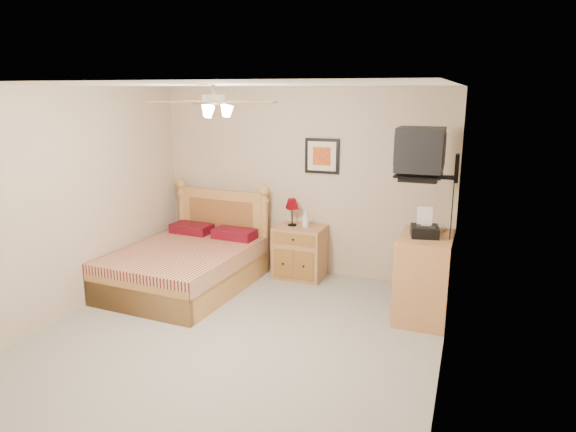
# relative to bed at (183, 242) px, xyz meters

# --- Properties ---
(floor) EXTENTS (4.50, 4.50, 0.00)m
(floor) POSITION_rel_bed_xyz_m (1.20, -1.12, -0.61)
(floor) COLOR gray
(floor) RESTS_ON ground
(ceiling) EXTENTS (4.00, 4.50, 0.04)m
(ceiling) POSITION_rel_bed_xyz_m (1.20, -1.12, 1.89)
(ceiling) COLOR white
(ceiling) RESTS_ON ground
(wall_back) EXTENTS (4.00, 0.04, 2.50)m
(wall_back) POSITION_rel_bed_xyz_m (1.20, 1.13, 0.64)
(wall_back) COLOR #BFA88D
(wall_back) RESTS_ON ground
(wall_front) EXTENTS (4.00, 0.04, 2.50)m
(wall_front) POSITION_rel_bed_xyz_m (1.20, -3.37, 0.64)
(wall_front) COLOR #BFA88D
(wall_front) RESTS_ON ground
(wall_left) EXTENTS (0.04, 4.50, 2.50)m
(wall_left) POSITION_rel_bed_xyz_m (-0.80, -1.12, 0.64)
(wall_left) COLOR #BFA88D
(wall_left) RESTS_ON ground
(wall_right) EXTENTS (0.04, 4.50, 2.50)m
(wall_right) POSITION_rel_bed_xyz_m (3.20, -1.12, 0.64)
(wall_right) COLOR #BFA88D
(wall_right) RESTS_ON ground
(bed) EXTENTS (1.56, 1.98, 1.23)m
(bed) POSITION_rel_bed_xyz_m (0.00, 0.00, 0.00)
(bed) COLOR #AE7D3B
(bed) RESTS_ON ground
(nightstand) EXTENTS (0.66, 0.50, 0.70)m
(nightstand) POSITION_rel_bed_xyz_m (1.25, 0.88, -0.26)
(nightstand) COLOR #9F6642
(nightstand) RESTS_ON ground
(table_lamp) EXTENTS (0.21, 0.21, 0.37)m
(table_lamp) POSITION_rel_bed_xyz_m (1.13, 0.90, 0.27)
(table_lamp) COLOR #630109
(table_lamp) RESTS_ON nightstand
(lotion_bottle) EXTENTS (0.09, 0.10, 0.23)m
(lotion_bottle) POSITION_rel_bed_xyz_m (1.33, 0.86, 0.20)
(lotion_bottle) COLOR silver
(lotion_bottle) RESTS_ON nightstand
(framed_picture) EXTENTS (0.46, 0.04, 0.46)m
(framed_picture) POSITION_rel_bed_xyz_m (1.47, 1.11, 1.01)
(framed_picture) COLOR black
(framed_picture) RESTS_ON wall_back
(dresser) EXTENTS (0.57, 0.81, 0.94)m
(dresser) POSITION_rel_bed_xyz_m (2.93, 0.14, -0.14)
(dresser) COLOR #A66B40
(dresser) RESTS_ON ground
(fax_machine) EXTENTS (0.34, 0.35, 0.30)m
(fax_machine) POSITION_rel_bed_xyz_m (2.91, 0.10, 0.48)
(fax_machine) COLOR black
(fax_machine) RESTS_ON dresser
(magazine_lower) EXTENTS (0.28, 0.32, 0.03)m
(magazine_lower) POSITION_rel_bed_xyz_m (2.90, 0.41, 0.34)
(magazine_lower) COLOR #C2B59B
(magazine_lower) RESTS_ON dresser
(magazine_upper) EXTENTS (0.20, 0.26, 0.02)m
(magazine_upper) POSITION_rel_bed_xyz_m (2.90, 0.44, 0.36)
(magazine_upper) COLOR tan
(magazine_upper) RESTS_ON magazine_lower
(wall_tv) EXTENTS (0.56, 0.46, 0.58)m
(wall_tv) POSITION_rel_bed_xyz_m (2.95, 0.22, 1.20)
(wall_tv) COLOR black
(wall_tv) RESTS_ON wall_right
(ceiling_fan) EXTENTS (1.14, 1.14, 0.28)m
(ceiling_fan) POSITION_rel_bed_xyz_m (1.20, -1.32, 1.75)
(ceiling_fan) COLOR white
(ceiling_fan) RESTS_ON ceiling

